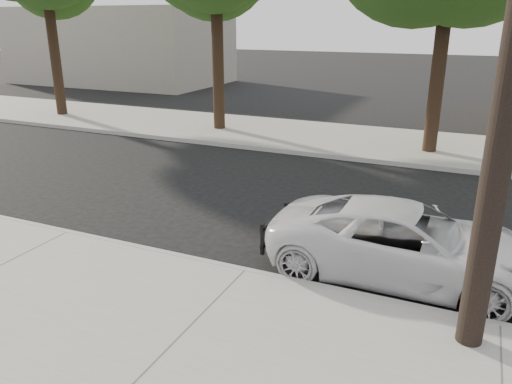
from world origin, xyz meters
TOP-DOWN VIEW (x-y plane):
  - ground at (0.00, 0.00)m, footprint 120.00×120.00m
  - near_sidewalk at (0.00, -4.30)m, footprint 90.00×4.40m
  - far_sidewalk at (0.00, 8.50)m, footprint 90.00×5.00m
  - curb_near at (0.00, -2.10)m, footprint 90.00×0.12m
  - building_far at (-20.00, 20.00)m, footprint 14.00×8.00m
  - police_cruiser at (2.49, -0.96)m, footprint 4.63×2.15m

SIDE VIEW (x-z plane):
  - ground at x=0.00m, z-range 0.00..0.00m
  - near_sidewalk at x=0.00m, z-range 0.00..0.15m
  - far_sidewalk at x=0.00m, z-range 0.00..0.15m
  - curb_near at x=0.00m, z-range -0.01..0.15m
  - police_cruiser at x=2.49m, z-range 0.00..1.28m
  - building_far at x=-20.00m, z-range 0.00..5.00m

